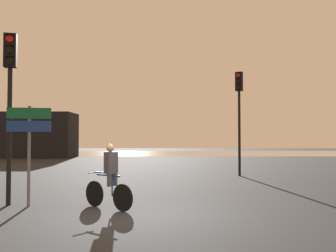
# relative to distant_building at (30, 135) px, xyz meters

# --- Properties ---
(ground_plane) EXTENTS (120.00, 120.00, 0.00)m
(ground_plane) POSITION_rel_distant_building_xyz_m (12.48, -26.42, -2.07)
(ground_plane) COLOR black
(water_strip) EXTENTS (80.00, 16.00, 0.01)m
(water_strip) POSITION_rel_distant_building_xyz_m (12.48, 10.00, -2.07)
(water_strip) COLOR gray
(water_strip) RESTS_ON ground
(distant_building) EXTENTS (8.55, 4.00, 4.14)m
(distant_building) POSITION_rel_distant_building_xyz_m (0.00, 0.00, 0.00)
(distant_building) COLOR black
(distant_building) RESTS_ON ground
(traffic_light_far_right) EXTENTS (0.39, 0.41, 4.90)m
(traffic_light_far_right) POSITION_rel_distant_building_xyz_m (16.41, -17.12, 1.31)
(traffic_light_far_right) COLOR black
(traffic_light_far_right) RESTS_ON ground
(traffic_light_near_left) EXTENTS (0.36, 0.38, 4.55)m
(traffic_light_near_left) POSITION_rel_distant_building_xyz_m (8.84, -24.85, 1.09)
(traffic_light_near_left) COLOR black
(traffic_light_near_left) RESTS_ON ground
(direction_sign_post) EXTENTS (1.09, 0.21, 2.60)m
(direction_sign_post) POSITION_rel_distant_building_xyz_m (9.45, -25.06, -0.27)
(direction_sign_post) COLOR slate
(direction_sign_post) RESTS_ON ground
(cyclist) EXTENTS (1.34, 1.12, 1.62)m
(cyclist) POSITION_rel_distant_building_xyz_m (11.60, -25.40, -1.25)
(cyclist) COLOR black
(cyclist) RESTS_ON ground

